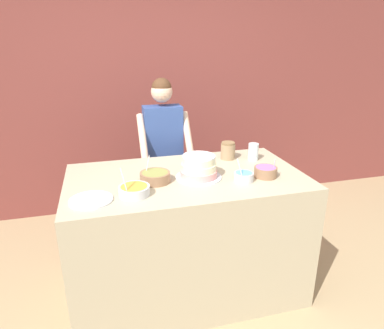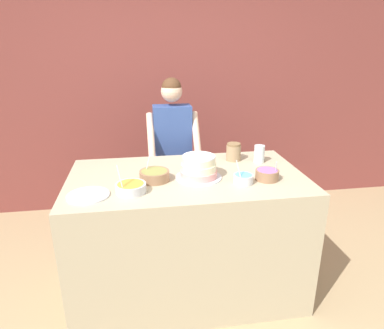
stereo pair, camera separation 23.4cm
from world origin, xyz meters
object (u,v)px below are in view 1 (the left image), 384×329
Objects in this scene: frosting_bowl_olive at (155,177)px; stoneware_jar at (228,151)px; person_baker at (163,146)px; frosting_bowl_purple at (266,171)px; frosting_bowl_blue at (244,176)px; drinking_glass at (253,152)px; ceramic_plate at (91,200)px; frosting_bowl_orange at (134,190)px; cake at (199,168)px.

frosting_bowl_olive reaches higher than stoneware_jar.
person_baker is at bearing 75.65° from frosting_bowl_olive.
frosting_bowl_purple is 0.95× the size of frosting_bowl_blue.
person_baker reaches higher than frosting_bowl_blue.
stoneware_jar is (0.06, 0.46, 0.03)m from frosting_bowl_blue.
stoneware_jar reaches higher than drinking_glass.
person_baker is 5.99× the size of ceramic_plate.
frosting_bowl_orange is 0.74m from frosting_bowl_blue.
frosting_bowl_purple reaches higher than ceramic_plate.
person_baker is 1.05m from frosting_bowl_orange.
cake is 0.75m from ceramic_plate.
ceramic_plate is (-1.00, -0.05, -0.03)m from frosting_bowl_blue.
person_baker reaches higher than stoneware_jar.
ceramic_plate is (-0.42, -0.19, -0.03)m from frosting_bowl_olive.
frosting_bowl_olive is at bearing 172.14° from frosting_bowl_purple.
person_baker reaches higher than frosting_bowl_olive.
cake is 0.31m from frosting_bowl_blue.
ceramic_plate is at bearing -176.02° from frosting_bowl_orange.
frosting_bowl_blue is 0.47m from stoneware_jar.
drinking_glass is 0.20m from stoneware_jar.
frosting_bowl_blue is 0.46m from drinking_glass.
frosting_bowl_purple is at bearing -59.05° from person_baker.
drinking_glass is (0.98, 0.42, 0.03)m from frosting_bowl_orange.
frosting_bowl_orange is (-0.16, -0.17, -0.01)m from frosting_bowl_olive.
person_baker is 0.66m from stoneware_jar.
frosting_bowl_olive reaches higher than frosting_bowl_purple.
frosting_bowl_olive is 0.23m from frosting_bowl_orange.
frosting_bowl_purple is 0.18m from frosting_bowl_blue.
person_baker is 11.49× the size of drinking_glass.
frosting_bowl_orange reaches higher than frosting_bowl_purple.
person_baker is 7.62× the size of frosting_bowl_olive.
person_baker is at bearing 96.63° from cake.
frosting_bowl_purple is 1.15× the size of stoneware_jar.
frosting_bowl_purple is (0.55, -0.92, 0.04)m from person_baker.
frosting_bowl_orange is (-0.46, -0.17, -0.04)m from cake.
frosting_bowl_orange is at bearing 3.98° from ceramic_plate.
stoneware_jar is (-0.12, 0.43, 0.03)m from frosting_bowl_purple.
ceramic_plate is 1.86× the size of stoneware_jar.
frosting_bowl_olive is 0.79× the size of ceramic_plate.
drinking_glass reaches higher than ceramic_plate.
frosting_bowl_purple reaches higher than stoneware_jar.
person_baker reaches higher than drinking_glass.
person_baker is 4.86× the size of cake.
frosting_bowl_orange is 0.94m from stoneware_jar.
frosting_bowl_orange reaches higher than ceramic_plate.
frosting_bowl_blue reaches higher than frosting_bowl_purple.
frosting_bowl_blue is at bearing 2.93° from ceramic_plate.
ceramic_plate is at bearing -155.39° from frosting_bowl_olive.
frosting_bowl_orange reaches higher than stoneware_jar.
frosting_bowl_olive is (-0.21, -0.82, 0.04)m from person_baker.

